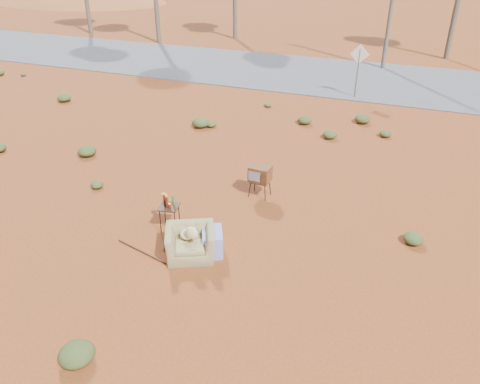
% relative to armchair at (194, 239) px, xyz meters
% --- Properties ---
extents(ground, '(140.00, 140.00, 0.00)m').
position_rel_armchair_xyz_m(ground, '(-0.19, 0.37, -0.41)').
color(ground, brown).
rests_on(ground, ground).
extents(highway, '(140.00, 7.00, 0.04)m').
position_rel_armchair_xyz_m(highway, '(-0.19, 15.37, -0.39)').
color(highway, '#565659').
rests_on(highway, ground).
extents(dirt_mound, '(26.00, 18.00, 2.00)m').
position_rel_armchair_xyz_m(dirt_mound, '(-30.19, 34.37, -0.41)').
color(dirt_mound, '#A14D26').
rests_on(dirt_mound, ground).
extents(armchair, '(1.31, 1.20, 0.88)m').
position_rel_armchair_xyz_m(armchair, '(0.00, 0.00, 0.00)').
color(armchair, olive).
rests_on(armchair, ground).
extents(tv_unit, '(0.55, 0.46, 0.85)m').
position_rel_armchair_xyz_m(tv_unit, '(0.42, 2.94, 0.22)').
color(tv_unit, black).
rests_on(tv_unit, ground).
extents(side_table, '(0.51, 0.51, 0.88)m').
position_rel_armchair_xyz_m(side_table, '(-1.00, 0.69, 0.23)').
color(side_table, '#3A2815').
rests_on(side_table, ground).
extents(rusty_bar, '(1.41, 0.39, 0.04)m').
position_rel_armchair_xyz_m(rusty_bar, '(-1.11, -0.35, -0.39)').
color(rusty_bar, '#472512').
rests_on(rusty_bar, ground).
extents(road_sign, '(0.78, 0.06, 2.19)m').
position_rel_armchair_xyz_m(road_sign, '(1.31, 12.37, 1.09)').
color(road_sign, brown).
rests_on(road_sign, ground).
extents(scrub_patch, '(17.49, 8.07, 0.33)m').
position_rel_armchair_xyz_m(scrub_patch, '(-1.02, 4.78, -0.27)').
color(scrub_patch, '#404E22').
rests_on(scrub_patch, ground).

